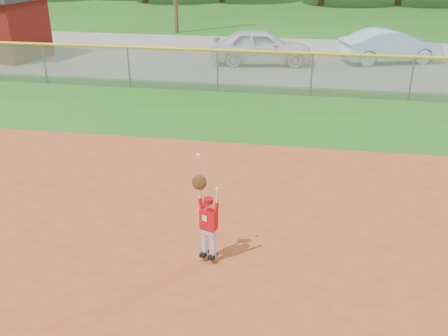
# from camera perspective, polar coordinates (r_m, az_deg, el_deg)

# --- Properties ---
(ground) EXTENTS (120.00, 120.00, 0.00)m
(ground) POSITION_cam_1_polar(r_m,az_deg,el_deg) (8.96, 8.93, -10.02)
(ground) COLOR #205D15
(ground) RESTS_ON ground
(parking_strip) EXTENTS (44.00, 10.00, 0.03)m
(parking_strip) POSITION_cam_1_polar(r_m,az_deg,el_deg) (23.93, 10.01, 12.17)
(parking_strip) COLOR gray
(parking_strip) RESTS_ON ground
(car_white_a) EXTENTS (4.58, 2.27, 1.50)m
(car_white_a) POSITION_cam_1_polar(r_m,az_deg,el_deg) (22.50, 4.29, 13.67)
(car_white_a) COLOR silver
(car_white_a) RESTS_ON parking_strip
(car_blue) EXTENTS (4.64, 2.87, 1.44)m
(car_blue) POSITION_cam_1_polar(r_m,az_deg,el_deg) (23.88, 18.49, 13.08)
(car_blue) COLOR #90BDD7
(car_blue) RESTS_ON parking_strip
(utility_shed) EXTENTS (4.35, 3.73, 2.83)m
(utility_shed) POSITION_cam_1_polar(r_m,az_deg,el_deg) (25.68, -23.98, 14.59)
(utility_shed) COLOR #58100C
(utility_shed) RESTS_ON ground
(outfield_fence) EXTENTS (40.06, 0.10, 1.55)m
(outfield_fence) POSITION_cam_1_polar(r_m,az_deg,el_deg) (17.89, 10.01, 10.83)
(outfield_fence) COLOR gray
(outfield_fence) RESTS_ON ground
(ballplayer) EXTENTS (0.50, 0.29, 1.87)m
(ballplayer) POSITION_cam_1_polar(r_m,az_deg,el_deg) (8.28, -1.92, -5.69)
(ballplayer) COLOR silver
(ballplayer) RESTS_ON ground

